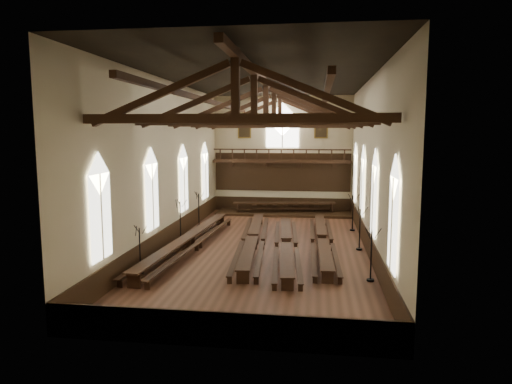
{
  "coord_description": "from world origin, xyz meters",
  "views": [
    {
      "loc": [
        2.96,
        -26.63,
        6.9
      ],
      "look_at": [
        -0.78,
        1.5,
        3.17
      ],
      "focal_mm": 32.0,
      "sensor_mm": 36.0,
      "label": 1
    }
  ],
  "objects_px": {
    "refectory_row_c": "(286,243)",
    "candelabrum_left_mid": "(180,229)",
    "candelabrum_right_far": "(353,220)",
    "candelabrum_right_near": "(371,265)",
    "candelabrum_left_near": "(140,259)",
    "candelabrum_right_mid": "(360,237)",
    "refectory_row_a": "(188,239)",
    "candelabrum_left_far": "(199,216)",
    "dais": "(284,213)",
    "refectory_row_b": "(252,238)",
    "high_table": "(284,204)",
    "refectory_row_d": "(322,239)"
  },
  "relations": [
    {
      "from": "refectory_row_c",
      "to": "candelabrum_left_mid",
      "type": "height_order",
      "value": "candelabrum_left_mid"
    },
    {
      "from": "candelabrum_right_far",
      "to": "candelabrum_right_near",
      "type": "bearing_deg",
      "value": -90.0
    },
    {
      "from": "candelabrum_left_near",
      "to": "candelabrum_right_mid",
      "type": "bearing_deg",
      "value": 28.38
    },
    {
      "from": "candelabrum_left_mid",
      "to": "candelabrum_right_mid",
      "type": "height_order",
      "value": "candelabrum_left_mid"
    },
    {
      "from": "refectory_row_a",
      "to": "candelabrum_left_mid",
      "type": "xyz_separation_m",
      "value": [
        -1.02,
        1.84,
        0.24
      ]
    },
    {
      "from": "refectory_row_a",
      "to": "refectory_row_c",
      "type": "bearing_deg",
      "value": 1.44
    },
    {
      "from": "candelabrum_right_mid",
      "to": "candelabrum_left_far",
      "type": "bearing_deg",
      "value": 154.39
    },
    {
      "from": "dais",
      "to": "candelabrum_left_mid",
      "type": "height_order",
      "value": "candelabrum_left_mid"
    },
    {
      "from": "candelabrum_left_mid",
      "to": "candelabrum_right_mid",
      "type": "xyz_separation_m",
      "value": [
        11.1,
        -0.72,
        -0.03
      ]
    },
    {
      "from": "candelabrum_right_near",
      "to": "candelabrum_left_mid",
      "type": "bearing_deg",
      "value": 149.8
    },
    {
      "from": "candelabrum_left_near",
      "to": "candelabrum_left_mid",
      "type": "distance_m",
      "value": 6.72
    },
    {
      "from": "refectory_row_b",
      "to": "candelabrum_left_near",
      "type": "bearing_deg",
      "value": -128.83
    },
    {
      "from": "candelabrum_left_mid",
      "to": "candelabrum_right_far",
      "type": "distance_m",
      "value": 12.02
    },
    {
      "from": "refectory_row_a",
      "to": "high_table",
      "type": "height_order",
      "value": "high_table"
    },
    {
      "from": "refectory_row_a",
      "to": "candelabrum_left_mid",
      "type": "relative_size",
      "value": 5.53
    },
    {
      "from": "candelabrum_left_far",
      "to": "candelabrum_right_mid",
      "type": "height_order",
      "value": "candelabrum_right_mid"
    },
    {
      "from": "candelabrum_left_near",
      "to": "refectory_row_c",
      "type": "bearing_deg",
      "value": 36.35
    },
    {
      "from": "candelabrum_left_near",
      "to": "candelabrum_right_near",
      "type": "distance_m",
      "value": 11.1
    },
    {
      "from": "refectory_row_c",
      "to": "candelabrum_right_near",
      "type": "distance_m",
      "value": 6.41
    },
    {
      "from": "high_table",
      "to": "candelabrum_right_far",
      "type": "relative_size",
      "value": 3.3
    },
    {
      "from": "candelabrum_right_mid",
      "to": "candelabrum_right_far",
      "type": "relative_size",
      "value": 0.99
    },
    {
      "from": "candelabrum_left_near",
      "to": "candelabrum_right_near",
      "type": "xyz_separation_m",
      "value": [
        11.1,
        0.26,
        0.04
      ]
    },
    {
      "from": "candelabrum_right_far",
      "to": "candelabrum_left_mid",
      "type": "bearing_deg",
      "value": -157.48
    },
    {
      "from": "refectory_row_c",
      "to": "dais",
      "type": "distance_m",
      "value": 12.23
    },
    {
      "from": "high_table",
      "to": "candelabrum_left_far",
      "type": "relative_size",
      "value": 3.35
    },
    {
      "from": "refectory_row_d",
      "to": "candelabrum_left_mid",
      "type": "relative_size",
      "value": 5.14
    },
    {
      "from": "refectory_row_b",
      "to": "refectory_row_a",
      "type": "bearing_deg",
      "value": -164.96
    },
    {
      "from": "dais",
      "to": "candelabrum_right_near",
      "type": "height_order",
      "value": "candelabrum_right_near"
    },
    {
      "from": "refectory_row_b",
      "to": "high_table",
      "type": "distance_m",
      "value": 11.4
    },
    {
      "from": "candelabrum_left_far",
      "to": "high_table",
      "type": "bearing_deg",
      "value": 45.06
    },
    {
      "from": "candelabrum_left_mid",
      "to": "candelabrum_right_near",
      "type": "relative_size",
      "value": 1.06
    },
    {
      "from": "refectory_row_a",
      "to": "refectory_row_b",
      "type": "xyz_separation_m",
      "value": [
        3.71,
        1.0,
        -0.04
      ]
    },
    {
      "from": "refectory_row_c",
      "to": "candelabrum_right_far",
      "type": "distance_m",
      "value": 7.61
    },
    {
      "from": "refectory_row_b",
      "to": "candelabrum_right_mid",
      "type": "relative_size",
      "value": 5.53
    },
    {
      "from": "candelabrum_left_mid",
      "to": "dais",
      "type": "bearing_deg",
      "value": 60.72
    },
    {
      "from": "candelabrum_right_far",
      "to": "refectory_row_c",
      "type": "bearing_deg",
      "value": -124.15
    },
    {
      "from": "candelabrum_left_mid",
      "to": "candelabrum_left_far",
      "type": "relative_size",
      "value": 1.04
    },
    {
      "from": "candelabrum_right_near",
      "to": "candelabrum_right_far",
      "type": "xyz_separation_m",
      "value": [
        0.0,
        11.06,
        0.03
      ]
    },
    {
      "from": "refectory_row_a",
      "to": "candelabrum_right_mid",
      "type": "bearing_deg",
      "value": 6.31
    },
    {
      "from": "candelabrum_left_near",
      "to": "candelabrum_right_mid",
      "type": "xyz_separation_m",
      "value": [
        11.1,
        6.0,
        0.06
      ]
    },
    {
      "from": "refectory_row_d",
      "to": "candelabrum_right_far",
      "type": "xyz_separation_m",
      "value": [
        2.16,
        5.07,
        0.3
      ]
    },
    {
      "from": "refectory_row_d",
      "to": "high_table",
      "type": "distance_m",
      "value": 11.39
    },
    {
      "from": "refectory_row_a",
      "to": "dais",
      "type": "xyz_separation_m",
      "value": [
        4.87,
        12.33,
        -0.48
      ]
    },
    {
      "from": "high_table",
      "to": "candelabrum_left_mid",
      "type": "relative_size",
      "value": 3.22
    },
    {
      "from": "candelabrum_right_near",
      "to": "candelabrum_right_far",
      "type": "height_order",
      "value": "candelabrum_right_far"
    },
    {
      "from": "refectory_row_b",
      "to": "candelabrum_left_mid",
      "type": "bearing_deg",
      "value": 169.94
    },
    {
      "from": "candelabrum_right_mid",
      "to": "candelabrum_left_near",
      "type": "bearing_deg",
      "value": -151.62
    },
    {
      "from": "candelabrum_left_far",
      "to": "candelabrum_right_mid",
      "type": "distance_m",
      "value": 12.31
    },
    {
      "from": "refectory_row_b",
      "to": "candelabrum_left_mid",
      "type": "height_order",
      "value": "candelabrum_left_mid"
    },
    {
      "from": "refectory_row_b",
      "to": "refectory_row_c",
      "type": "distance_m",
      "value": 2.27
    }
  ]
}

